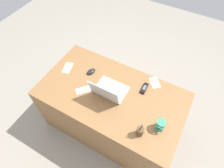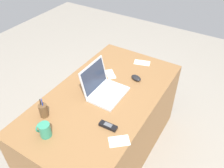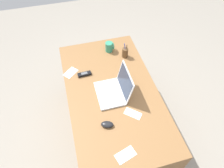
# 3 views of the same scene
# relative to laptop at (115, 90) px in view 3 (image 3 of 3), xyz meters

# --- Properties ---
(ground_plane) EXTENTS (6.00, 6.00, 0.00)m
(ground_plane) POSITION_rel_laptop_xyz_m (-0.02, -0.01, -0.76)
(ground_plane) COLOR gray
(desk) EXTENTS (1.47, 0.82, 0.71)m
(desk) POSITION_rel_laptop_xyz_m (-0.02, -0.01, -0.41)
(desk) COLOR olive
(desk) RESTS_ON ground
(laptop) EXTENTS (0.31, 0.28, 0.25)m
(laptop) POSITION_rel_laptop_xyz_m (0.00, 0.00, 0.00)
(laptop) COLOR silver
(laptop) RESTS_ON desk
(computer_mouse) EXTENTS (0.09, 0.11, 0.04)m
(computer_mouse) POSITION_rel_laptop_xyz_m (0.30, -0.14, -0.03)
(computer_mouse) COLOR black
(computer_mouse) RESTS_ON desk
(coffee_mug_white) EXTENTS (0.08, 0.09, 0.11)m
(coffee_mug_white) POSITION_rel_laptop_xyz_m (-0.57, 0.10, 0.00)
(coffee_mug_white) COLOR #338C6B
(coffee_mug_white) RESTS_ON desk
(cordless_phone) EXTENTS (0.05, 0.13, 0.03)m
(cordless_phone) POSITION_rel_laptop_xyz_m (-0.29, -0.22, -0.04)
(cordless_phone) COLOR black
(cordless_phone) RESTS_ON desk
(pen_holder) EXTENTS (0.06, 0.06, 0.17)m
(pen_holder) POSITION_rel_laptop_xyz_m (-0.44, 0.23, 0.00)
(pen_holder) COLOR brown
(pen_holder) RESTS_ON desk
(paper_note_near_laptop) EXTENTS (0.16, 0.16, 0.00)m
(paper_note_near_laptop) POSITION_rel_laptop_xyz_m (-0.35, -0.35, -0.05)
(paper_note_near_laptop) COLOR white
(paper_note_near_laptop) RESTS_ON desk
(paper_note_left) EXTENTS (0.15, 0.15, 0.00)m
(paper_note_left) POSITION_rel_laptop_xyz_m (0.25, 0.09, -0.05)
(paper_note_left) COLOR white
(paper_note_left) RESTS_ON desk
(paper_note_right) EXTENTS (0.12, 0.17, 0.00)m
(paper_note_right) POSITION_rel_laptop_xyz_m (0.57, -0.07, -0.05)
(paper_note_right) COLOR white
(paper_note_right) RESTS_ON desk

